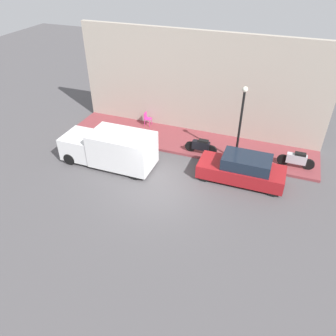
# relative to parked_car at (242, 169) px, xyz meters

# --- Properties ---
(ground_plane) EXTENTS (60.00, 60.00, 0.00)m
(ground_plane) POSITION_rel_parked_car_xyz_m (-2.28, 3.56, -0.67)
(ground_plane) COLOR #514F51
(sidewalk) EXTENTS (2.89, 14.57, 0.15)m
(sidewalk) POSITION_rel_parked_car_xyz_m (2.58, 3.56, -0.59)
(sidewalk) COLOR brown
(sidewalk) RESTS_ON ground_plane
(building_facade) EXTENTS (0.30, 14.57, 6.00)m
(building_facade) POSITION_rel_parked_car_xyz_m (4.17, 3.56, 2.33)
(building_facade) COLOR #B2A899
(building_facade) RESTS_ON ground_plane
(parked_car) EXTENTS (1.61, 4.17, 1.42)m
(parked_car) POSITION_rel_parked_car_xyz_m (0.00, 0.00, 0.00)
(parked_car) COLOR maroon
(parked_car) RESTS_ON ground_plane
(delivery_van) EXTENTS (1.87, 4.96, 1.91)m
(delivery_van) POSITION_rel_parked_car_xyz_m (-0.93, 6.78, 0.30)
(delivery_van) COLOR white
(delivery_van) RESTS_ON ground_plane
(scooter_silver) EXTENTS (0.30, 1.86, 0.87)m
(scooter_silver) POSITION_rel_parked_car_xyz_m (1.93, -2.44, -0.06)
(scooter_silver) COLOR #B7B7BF
(scooter_silver) RESTS_ON sidewalk
(motorcycle_black) EXTENTS (0.30, 1.80, 0.85)m
(motorcycle_black) POSITION_rel_parked_car_xyz_m (1.52, 2.52, -0.07)
(motorcycle_black) COLOR black
(motorcycle_black) RESTS_ON sidewalk
(streetlamp) EXTENTS (0.28, 0.28, 4.08)m
(streetlamp) POSITION_rel_parked_car_xyz_m (1.56, 0.59, 1.99)
(streetlamp) COLOR black
(streetlamp) RESTS_ON sidewalk
(cafe_chair) EXTENTS (0.40, 0.40, 0.86)m
(cafe_chair) POSITION_rel_parked_car_xyz_m (3.56, 6.63, -0.02)
(cafe_chair) COLOR #D8338C
(cafe_chair) RESTS_ON sidewalk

